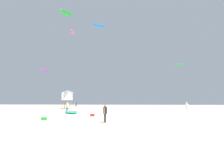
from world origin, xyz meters
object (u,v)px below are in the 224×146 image
at_px(cooler_box, 44,119).
at_px(kite_aloft_0, 179,64).
at_px(person_right, 67,106).
at_px(kite_aloft_3, 44,70).
at_px(kite_grounded_near, 71,112).
at_px(kite_aloft_2, 72,33).
at_px(kite_aloft_5, 99,26).
at_px(kite_aloft_1, 66,13).
at_px(person_midground, 76,105).
at_px(person_left, 187,107).
at_px(gear_bag, 92,115).
at_px(lifeguard_tower, 67,95).
at_px(person_foreground, 105,112).

bearing_deg(cooler_box, kite_aloft_0, 53.83).
height_order(person_right, kite_aloft_3, kite_aloft_3).
bearing_deg(kite_aloft_0, person_right, -141.19).
distance_m(person_right, kite_grounded_near, 3.11).
distance_m(kite_aloft_2, kite_aloft_5, 22.98).
height_order(kite_aloft_0, kite_aloft_1, kite_aloft_1).
relative_size(kite_grounded_near, kite_aloft_5, 1.41).
height_order(kite_aloft_0, kite_aloft_5, kite_aloft_5).
distance_m(person_midground, cooler_box, 17.38).
bearing_deg(kite_aloft_2, person_midground, -72.67).
distance_m(person_right, kite_aloft_0, 31.94).
distance_m(person_left, kite_aloft_3, 38.78).
relative_size(person_right, gear_bag, 3.02).
distance_m(person_left, kite_aloft_0, 22.55).
xyz_separation_m(person_right, kite_aloft_3, (-11.97, 20.37, 8.84)).
distance_m(person_midground, lifeguard_tower, 8.28).
distance_m(lifeguard_tower, kite_aloft_0, 28.90).
distance_m(lifeguard_tower, kite_aloft_2, 19.00).
bearing_deg(person_midground, person_left, -173.79).
distance_m(kite_aloft_1, kite_aloft_2, 12.79).
bearing_deg(kite_grounded_near, person_right, 115.40).
xyz_separation_m(person_foreground, kite_grounded_near, (-6.24, 11.35, -0.81)).
bearing_deg(kite_aloft_2, kite_grounded_near, -75.92).
relative_size(person_foreground, kite_aloft_1, 0.44).
bearing_deg(kite_aloft_2, cooler_box, -80.84).
bearing_deg(kite_grounded_near, person_midground, 97.42).
distance_m(cooler_box, kite_aloft_2, 38.68).
height_order(kite_grounded_near, cooler_box, kite_grounded_near).
xyz_separation_m(person_foreground, kite_aloft_2, (-12.03, 34.45, 19.17)).
height_order(person_midground, lifeguard_tower, lifeguard_tower).
bearing_deg(kite_aloft_5, lifeguard_tower, 125.10).
bearing_deg(kite_aloft_5, person_left, -4.00).
bearing_deg(person_foreground, lifeguard_tower, -48.28).
bearing_deg(person_right, kite_aloft_0, 140.30).
height_order(person_right, gear_bag, person_right).
distance_m(person_left, gear_bag, 15.46).
relative_size(person_midground, kite_grounded_near, 0.53).
bearing_deg(person_midground, kite_aloft_3, -28.08).
bearing_deg(kite_aloft_5, gear_bag, -89.05).
xyz_separation_m(person_foreground, kite_aloft_5, (-2.39, 14.29, 13.82)).
xyz_separation_m(lifeguard_tower, kite_aloft_1, (0.55, -4.52, 17.39)).
distance_m(person_foreground, kite_grounded_near, 12.98).
bearing_deg(person_left, lifeguard_tower, -139.76).
bearing_deg(person_midground, kite_aloft_2, -49.41).
relative_size(gear_bag, kite_aloft_5, 0.24).
xyz_separation_m(person_midground, kite_aloft_2, (-4.78, 15.32, 19.18)).
bearing_deg(cooler_box, kite_aloft_1, 99.99).
xyz_separation_m(person_right, gear_bag, (5.26, -7.15, -0.83)).
bearing_deg(person_midground, person_foreground, 134.01).
relative_size(person_foreground, kite_aloft_5, 0.76).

